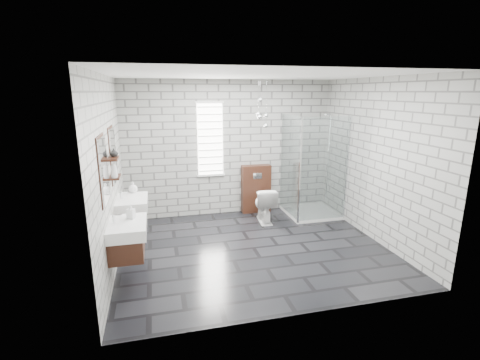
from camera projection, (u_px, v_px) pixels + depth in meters
name	position (u px, v px, depth m)	size (l,w,h in m)	color
floor	(254.00, 248.00, 5.65)	(4.20, 3.60, 0.02)	black
ceiling	(256.00, 74.00, 4.98)	(4.20, 3.60, 0.02)	white
wall_back	(230.00, 149.00, 7.02)	(4.20, 0.02, 2.70)	#A3A39D
wall_front	(303.00, 202.00, 3.61)	(4.20, 0.02, 2.70)	#A3A39D
wall_left	(109.00, 174.00, 4.83)	(0.02, 3.60, 2.70)	#A3A39D
wall_right	(376.00, 161.00, 5.80)	(0.02, 3.60, 2.70)	#A3A39D
vanity_left	(124.00, 230.00, 4.44)	(0.47, 0.70, 1.57)	#3C1E12
vanity_right	(129.00, 204.00, 5.44)	(0.47, 0.70, 1.57)	#3C1E12
shelf_lower	(115.00, 177.00, 4.81)	(0.14, 0.30, 0.03)	#3C1E12
shelf_upper	(113.00, 159.00, 4.74)	(0.14, 0.30, 0.03)	#3C1E12
window	(210.00, 139.00, 6.85)	(0.56, 0.05, 1.48)	white
cistern_panel	(256.00, 189.00, 7.25)	(0.60, 0.20, 1.00)	#3C1E12
flush_plate	(258.00, 176.00, 7.07)	(0.18, 0.01, 0.12)	silver
shower_enclosure	(310.00, 192.00, 6.98)	(1.00, 1.00, 2.03)	white
pendant_cluster	(262.00, 114.00, 6.56)	(0.24, 0.20, 0.91)	silver
toilet	(264.00, 204.00, 6.74)	(0.38, 0.67, 0.68)	white
soap_bottle_a	(131.00, 211.00, 4.54)	(0.09, 0.09, 0.20)	#B2B2B2
soap_bottle_b	(133.00, 187.00, 5.71)	(0.14, 0.14, 0.18)	#B2B2B2
soap_bottle_c	(114.00, 169.00, 4.67)	(0.09, 0.09, 0.23)	#B2B2B2
vase	(114.00, 153.00, 4.78)	(0.11, 0.11, 0.11)	#B2B2B2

